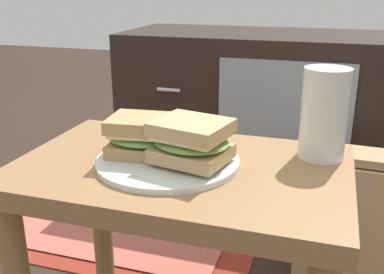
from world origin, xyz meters
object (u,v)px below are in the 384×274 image
Objects in this scene: sandwich_back at (191,141)px; tv_cabinet at (257,112)px; beer_glass at (324,116)px; sandwich_front at (145,136)px; paper_bag at (343,213)px; plate at (168,161)px.

tv_cabinet is at bearing 92.88° from sandwich_back.
tv_cabinet is at bearing 106.36° from beer_glass.
tv_cabinet is 6.69× the size of sandwich_back.
sandwich_front is at bearing -92.46° from tv_cabinet.
paper_bag is (0.27, 0.47, -0.34)m from sandwich_back.
sandwich_front is at bearing -160.38° from beer_glass.
plate is 0.06m from sandwich_front.
tv_cabinet reaches higher than plate.
sandwich_front is 0.93× the size of sandwich_back.
sandwich_back is at bearing -87.12° from tv_cabinet.
sandwich_back is (0.05, -0.96, 0.22)m from tv_cabinet.
beer_glass is 0.45× the size of paper_bag.
plate is 0.63m from paper_bag.
beer_glass is (0.29, 0.10, 0.03)m from sandwich_front.
sandwich_front is at bearing 169.33° from sandwich_back.
sandwich_front is 0.31m from beer_glass.
sandwich_back is at bearing -119.49° from paper_bag.
sandwich_back is at bearing -10.67° from sandwich_front.
plate is at bearing -155.49° from beer_glass.
beer_glass is at bearing -101.00° from paper_bag.
sandwich_back is 0.91× the size of beer_glass.
beer_glass reaches higher than paper_bag.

